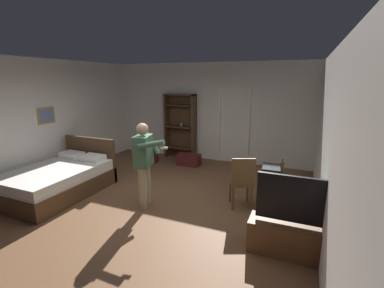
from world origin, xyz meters
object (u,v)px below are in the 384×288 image
tv_flatscreen (296,234)px  bottle_on_table (282,168)px  bed (60,179)px  laptop (272,169)px  person_blue_shirt (144,160)px  suitcase_dark (149,155)px  wooden_chair (242,180)px  suitcase_small (189,160)px  bookshelf (181,124)px  side_table (273,183)px

tv_flatscreen → bottle_on_table: (-0.33, 1.29, 0.51)m
bed → laptop: 4.33m
bottle_on_table → person_blue_shirt: bearing=-161.4°
bed → tv_flatscreen: bearing=-3.7°
bottle_on_table → suitcase_dark: size_ratio=0.58×
bed → suitcase_dark: (0.57, 2.60, -0.10)m
tv_flatscreen → wooden_chair: bearing=132.0°
wooden_chair → person_blue_shirt: (-1.69, -0.62, 0.37)m
laptop → suitcase_small: bearing=144.1°
suitcase_small → tv_flatscreen: bearing=-47.5°
bookshelf → tv_flatscreen: bookshelf is taller
bookshelf → bottle_on_table: (3.12, -2.40, -0.22)m
bookshelf → person_blue_shirt: 3.29m
suitcase_dark → tv_flatscreen: bearing=-30.2°
bookshelf → wooden_chair: bookshelf is taller
bed → bookshelf: (1.23, 3.38, 0.74)m
tv_flatscreen → bottle_on_table: size_ratio=4.43×
bottle_on_table → person_blue_shirt: person_blue_shirt is taller
side_table → person_blue_shirt: (-2.22, -0.88, 0.44)m
side_table → person_blue_shirt: person_blue_shirt is taller
wooden_chair → person_blue_shirt: size_ratio=0.62×
wooden_chair → suitcase_dark: wooden_chair is taller
bottle_on_table → laptop: bearing=167.8°
bed → bottle_on_table: 4.49m
tv_flatscreen → suitcase_dark: bearing=144.7°
wooden_chair → suitcase_dark: (-3.11, 1.79, -0.34)m
tv_flatscreen → suitcase_dark: tv_flatscreen is taller
laptop → bottle_on_table: bottle_on_table is taller
wooden_chair → suitcase_small: 2.78m
person_blue_shirt → suitcase_small: bearing=95.1°
bed → suitcase_dark: 2.67m
bookshelf → laptop: bookshelf is taller
bed → wooden_chair: bed is taller
tv_flatscreen → suitcase_small: bearing=133.5°
tv_flatscreen → laptop: bearing=110.7°
side_table → suitcase_small: size_ratio=1.10×
suitcase_small → bed: bearing=-123.4°
tv_flatscreen → side_table: 1.45m
side_table → bottle_on_table: bearing=-29.7°
side_table → person_blue_shirt: size_ratio=0.44×
person_blue_shirt → suitcase_dark: person_blue_shirt is taller
laptop → suitcase_dark: (-3.61, 1.58, -0.55)m
suitcase_small → person_blue_shirt: bearing=-85.9°
wooden_chair → suitcase_small: wooden_chair is taller
tv_flatscreen → person_blue_shirt: (-2.69, 0.49, 0.60)m
side_table → bottle_on_table: bottle_on_table is taller
laptop → wooden_chair: bearing=-156.9°
wooden_chair → bottle_on_table: bearing=14.7°
person_blue_shirt → laptop: bearing=20.8°
side_table → suitcase_small: bearing=145.1°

